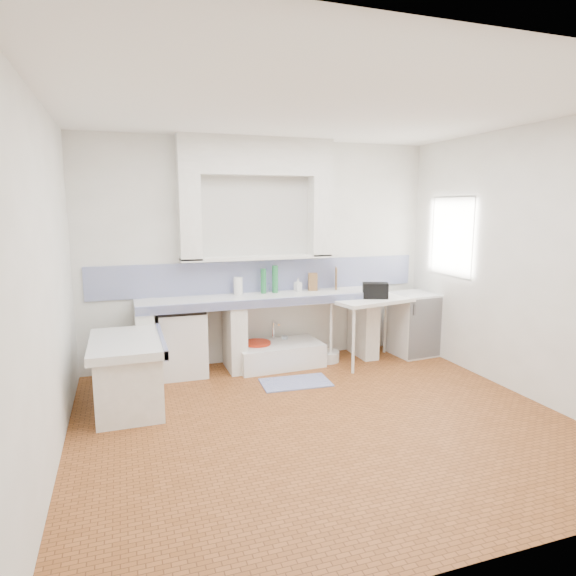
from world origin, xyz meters
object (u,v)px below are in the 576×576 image
object	(u,v)px
stove	(182,343)
sink	(278,356)
side_table	(370,330)
fridge	(414,324)

from	to	relation	value
stove	sink	distance (m)	1.20
sink	side_table	world-z (taller)	side_table
stove	side_table	xyz separation A→B (m)	(2.33, -0.30, 0.03)
stove	sink	xyz separation A→B (m)	(1.18, -0.06, -0.25)
sink	fridge	world-z (taller)	fridge
side_table	fridge	bearing A→B (deg)	-1.46
stove	fridge	size ratio (longest dim) A/B	0.92
stove	side_table	size ratio (longest dim) A/B	0.77
side_table	fridge	world-z (taller)	fridge
side_table	fridge	xyz separation A→B (m)	(0.72, 0.13, 0.00)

